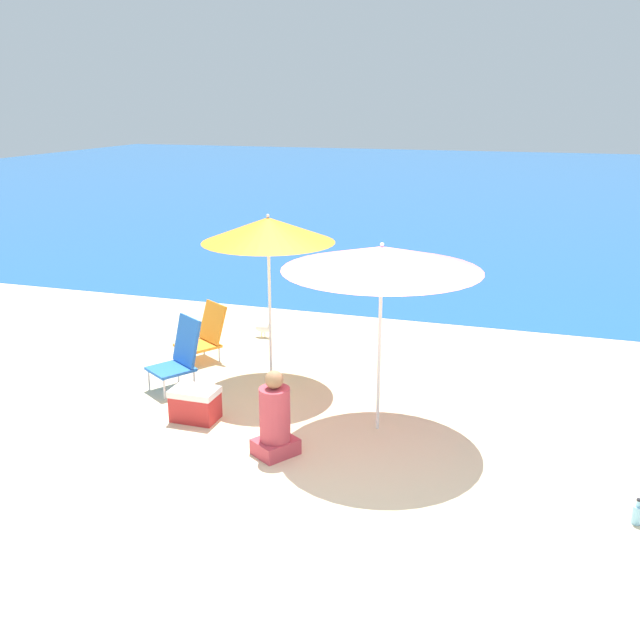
# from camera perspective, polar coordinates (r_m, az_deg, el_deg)

# --- Properties ---
(ground_plane) EXTENTS (60.00, 60.00, 0.00)m
(ground_plane) POSITION_cam_1_polar(r_m,az_deg,el_deg) (7.03, 2.80, -11.63)
(ground_plane) COLOR beige
(sea_water) EXTENTS (60.00, 40.00, 0.01)m
(sea_water) POSITION_cam_1_polar(r_m,az_deg,el_deg) (31.02, 15.05, 10.41)
(sea_water) COLOR #1E5699
(sea_water) RESTS_ON ground
(beach_umbrella_pink) EXTENTS (2.04, 2.04, 2.03)m
(beach_umbrella_pink) POSITION_cam_1_polar(r_m,az_deg,el_deg) (7.18, 4.96, 4.94)
(beach_umbrella_pink) COLOR white
(beach_umbrella_pink) RESTS_ON ground
(beach_umbrella_orange) EXTENTS (1.61, 1.61, 2.09)m
(beach_umbrella_orange) POSITION_cam_1_polar(r_m,az_deg,el_deg) (8.57, -4.17, 7.19)
(beach_umbrella_orange) COLOR white
(beach_umbrella_orange) RESTS_ON ground
(beach_chair_orange) EXTENTS (0.72, 0.76, 0.76)m
(beach_chair_orange) POSITION_cam_1_polar(r_m,az_deg,el_deg) (9.75, -9.17, -1.11)
(beach_chair_orange) COLOR silver
(beach_chair_orange) RESTS_ON ground
(beach_chair_blue) EXTENTS (0.69, 0.72, 0.88)m
(beach_chair_blue) POSITION_cam_1_polar(r_m,az_deg,el_deg) (8.81, -11.19, -2.70)
(beach_chair_blue) COLOR silver
(beach_chair_blue) RESTS_ON ground
(person_seated_near) EXTENTS (0.50, 0.52, 0.89)m
(person_seated_near) POSITION_cam_1_polar(r_m,az_deg,el_deg) (7.10, -3.63, -8.03)
(person_seated_near) COLOR #BF3F4C
(person_seated_near) RESTS_ON ground
(water_bottle) EXTENTS (0.08, 0.08, 0.23)m
(water_bottle) POSITION_cam_1_polar(r_m,az_deg,el_deg) (6.69, 24.02, -13.98)
(water_bottle) COLOR #8CCCEA
(water_bottle) RESTS_ON ground
(cooler_box) EXTENTS (0.50, 0.35, 0.37)m
(cooler_box) POSITION_cam_1_polar(r_m,az_deg,el_deg) (8.01, -9.95, -6.63)
(cooler_box) COLOR #B72828
(cooler_box) RESTS_ON ground
(seagull) EXTENTS (0.27, 0.11, 0.23)m
(seagull) POSITION_cam_1_polar(r_m,az_deg,el_deg) (10.61, -4.52, -0.65)
(seagull) COLOR gold
(seagull) RESTS_ON ground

